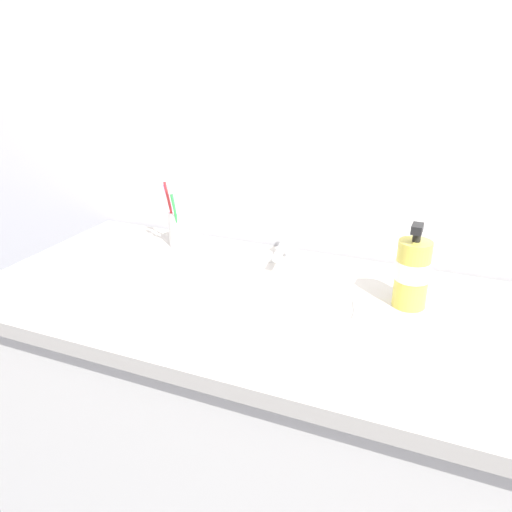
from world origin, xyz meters
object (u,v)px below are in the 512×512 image
(soap_dispenser, at_px, (412,272))
(toothbrush_cup, at_px, (184,228))
(toothbrush_green, at_px, (175,212))
(toothbrush_purple, at_px, (170,204))
(toothbrush_red, at_px, (170,205))
(faucet, at_px, (288,242))

(soap_dispenser, bearing_deg, toothbrush_cup, 168.64)
(toothbrush_green, distance_m, soap_dispenser, 0.59)
(toothbrush_cup, bearing_deg, toothbrush_purple, -174.02)
(toothbrush_red, distance_m, toothbrush_purple, 0.04)
(toothbrush_red, xyz_separation_m, toothbrush_green, (0.02, -0.01, -0.01))
(soap_dispenser, bearing_deg, toothbrush_green, 172.60)
(toothbrush_purple, distance_m, soap_dispenser, 0.63)
(toothbrush_red, height_order, soap_dispenser, toothbrush_red)
(toothbrush_cup, distance_m, soap_dispenser, 0.60)
(toothbrush_purple, distance_m, toothbrush_green, 0.05)
(toothbrush_green, bearing_deg, toothbrush_cup, 92.10)
(faucet, relative_size, soap_dispenser, 0.80)
(toothbrush_cup, height_order, toothbrush_green, toothbrush_green)
(faucet, distance_m, toothbrush_purple, 0.33)
(faucet, relative_size, toothbrush_green, 0.82)
(faucet, distance_m, toothbrush_red, 0.31)
(toothbrush_cup, xyz_separation_m, toothbrush_purple, (-0.04, -0.00, 0.06))
(faucet, bearing_deg, toothbrush_cup, 178.90)
(toothbrush_green, relative_size, soap_dispenser, 0.97)
(toothbrush_red, height_order, toothbrush_green, toothbrush_red)
(faucet, height_order, toothbrush_green, toothbrush_green)
(toothbrush_red, xyz_separation_m, toothbrush_purple, (-0.02, 0.03, -0.01))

